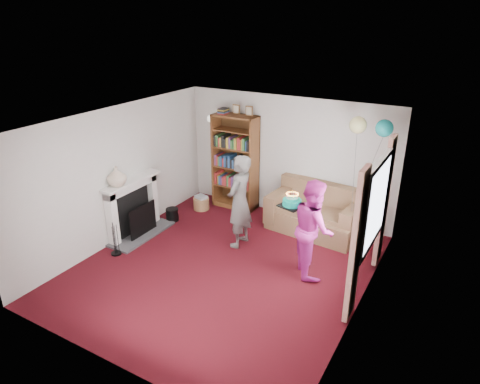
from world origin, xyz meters
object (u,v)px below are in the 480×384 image
Objects in this scene: bookcase at (236,163)px; birthday_cake at (292,202)px; sofa at (316,214)px; person_striped at (240,202)px; person_magenta at (313,228)px.

birthday_cake is (2.02, -1.69, 0.18)m from bookcase.
sofa is 1.01× the size of person_striped.
person_striped reaches higher than sofa.
bookcase is 1.75m from person_striped.
person_striped is at bearing 168.75° from birthday_cake.
bookcase is 2.07m from sofa.
bookcase reaches higher than birthday_cake.
person_striped is (0.93, -1.47, -0.14)m from bookcase.
person_magenta is at bearing 2.28° from birthday_cake.
birthday_cake is at bearing 77.94° from person_striped.
person_striped is 1.49m from person_magenta.
person_striped is at bearing -123.61° from sofa.
sofa is 1.08× the size of person_magenta.
birthday_cake reaches higher than sofa.
sofa is 4.86× the size of birthday_cake.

